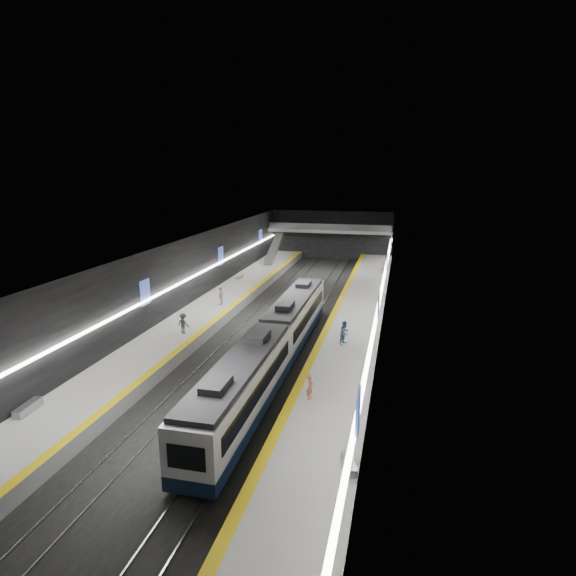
% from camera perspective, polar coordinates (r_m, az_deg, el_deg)
% --- Properties ---
extents(ground, '(70.00, 70.00, 0.00)m').
position_cam_1_polar(ground, '(47.99, -1.00, -4.06)').
color(ground, black).
rests_on(ground, ground).
extents(ceiling, '(20.00, 70.00, 0.04)m').
position_cam_1_polar(ceiling, '(46.12, -1.04, 5.42)').
color(ceiling, beige).
rests_on(ceiling, wall_left).
extents(wall_left, '(0.04, 70.00, 8.00)m').
position_cam_1_polar(wall_left, '(50.26, -12.14, 1.19)').
color(wall_left, black).
rests_on(wall_left, ground).
extents(wall_right, '(0.04, 70.00, 8.00)m').
position_cam_1_polar(wall_right, '(45.53, 11.27, -0.11)').
color(wall_right, black).
rests_on(wall_right, ground).
extents(wall_back, '(20.00, 0.04, 8.00)m').
position_cam_1_polar(wall_back, '(80.72, 5.18, 6.26)').
color(wall_back, black).
rests_on(wall_back, ground).
extents(platform_left, '(5.00, 70.00, 1.00)m').
position_cam_1_polar(platform_left, '(50.15, -9.34, -2.85)').
color(platform_left, slate).
rests_on(platform_left, ground).
extents(tile_surface_left, '(5.00, 70.00, 0.02)m').
position_cam_1_polar(tile_surface_left, '(50.00, -9.37, -2.29)').
color(tile_surface_left, '#979792').
rests_on(tile_surface_left, platform_left).
extents(tactile_strip_left, '(0.60, 70.00, 0.02)m').
position_cam_1_polar(tactile_strip_left, '(49.21, -7.00, -2.46)').
color(tactile_strip_left, '#DEBC0B').
rests_on(tactile_strip_left, platform_left).
extents(platform_right, '(5.00, 70.00, 1.00)m').
position_cam_1_polar(platform_right, '(46.64, 7.99, -4.11)').
color(platform_right, slate).
rests_on(platform_right, ground).
extents(tile_surface_right, '(5.00, 70.00, 0.02)m').
position_cam_1_polar(tile_surface_right, '(46.48, 8.01, -3.51)').
color(tile_surface_right, '#979792').
rests_on(tile_surface_right, platform_right).
extents(tactile_strip_right, '(0.60, 70.00, 0.02)m').
position_cam_1_polar(tactile_strip_right, '(46.71, 5.32, -3.33)').
color(tactile_strip_right, '#DEBC0B').
rests_on(tactile_strip_right, platform_right).
extents(rails, '(6.52, 70.00, 0.12)m').
position_cam_1_polar(rails, '(47.97, -1.00, -4.00)').
color(rails, gray).
rests_on(rails, ground).
extents(train, '(2.69, 30.04, 3.60)m').
position_cam_1_polar(train, '(35.99, -1.77, -6.70)').
color(train, '#0F1D37').
rests_on(train, ground).
extents(ad_posters, '(19.94, 53.50, 2.20)m').
position_cam_1_polar(ad_posters, '(47.73, -0.73, 1.44)').
color(ad_posters, '#435BCB').
rests_on(ad_posters, wall_left).
extents(cove_light_left, '(0.25, 68.60, 0.12)m').
position_cam_1_polar(cove_light_left, '(50.22, -11.92, 0.95)').
color(cove_light_left, white).
rests_on(cove_light_left, wall_left).
extents(cove_light_right, '(0.25, 68.60, 0.12)m').
position_cam_1_polar(cove_light_right, '(45.58, 11.00, -0.34)').
color(cove_light_right, white).
rests_on(cove_light_right, wall_right).
extents(mezzanine_bridge, '(20.00, 3.00, 1.50)m').
position_cam_1_polar(mezzanine_bridge, '(78.55, 4.97, 6.81)').
color(mezzanine_bridge, gray).
rests_on(mezzanine_bridge, wall_left).
extents(escalator, '(1.20, 7.50, 3.92)m').
position_cam_1_polar(escalator, '(73.64, -1.67, 4.69)').
color(escalator, '#99999E').
rests_on(escalator, platform_left).
extents(bench_left_near, '(0.70, 2.06, 0.50)m').
position_cam_1_polar(bench_left_near, '(32.92, -28.44, -12.37)').
color(bench_left_near, '#99999E').
rests_on(bench_left_near, platform_left).
extents(bench_left_far, '(0.53, 1.69, 0.41)m').
position_cam_1_polar(bench_left_far, '(62.53, -5.75, 1.33)').
color(bench_left_far, '#99999E').
rests_on(bench_left_far, platform_left).
extents(bench_right_near, '(0.99, 1.83, 0.43)m').
position_cam_1_polar(bench_right_near, '(24.64, 7.23, -19.99)').
color(bench_right_near, '#99999E').
rests_on(bench_right_near, platform_right).
extents(bench_right_far, '(0.94, 2.09, 0.49)m').
position_cam_1_polar(bench_right_far, '(67.24, 11.18, 2.08)').
color(bench_right_far, '#99999E').
rests_on(bench_right_far, platform_right).
extents(passenger_right_a, '(0.48, 0.64, 1.60)m').
position_cam_1_polar(passenger_right_a, '(30.32, 2.61, -11.67)').
color(passenger_right_a, '#C35D49').
rests_on(passenger_right_a, platform_right).
extents(passenger_right_b, '(1.07, 1.17, 1.94)m').
position_cam_1_polar(passenger_right_b, '(39.35, 6.74, -5.29)').
color(passenger_right_b, teal).
rests_on(passenger_right_b, platform_right).
extents(passenger_left_a, '(0.49, 1.13, 1.91)m').
position_cam_1_polar(passenger_left_a, '(50.51, -7.93, -0.95)').
color(passenger_left_a, '#B8B4A8').
rests_on(passenger_left_a, platform_left).
extents(passenger_left_b, '(1.30, 0.95, 1.80)m').
position_cam_1_polar(passenger_left_b, '(42.53, -12.30, -4.12)').
color(passenger_left_b, '#3A3B41').
rests_on(passenger_left_b, platform_left).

